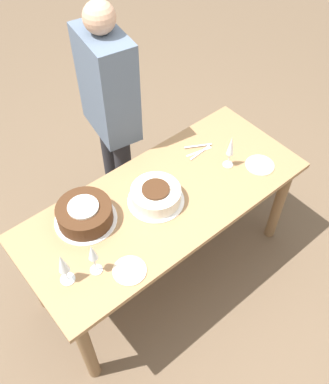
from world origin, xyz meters
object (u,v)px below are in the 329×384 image
Objects in this scene: cake_center_white at (156,195)px; cake_front_chocolate at (85,214)px; person_cutting at (110,103)px; wine_glass_near at (93,254)px; wine_glass_far at (63,264)px; wine_glass_extra at (231,147)px.

cake_center_white is 0.39m from cake_front_chocolate.
person_cutting reaches higher than cake_front_chocolate.
wine_glass_near is at bearing 66.05° from cake_front_chocolate.
wine_glass_near is (0.49, 0.15, 0.10)m from cake_center_white.
cake_center_white is 0.94× the size of cake_front_chocolate.
cake_front_chocolate reaches higher than cake_center_white.
person_cutting reaches higher than cake_center_white.
cake_front_chocolate is 0.36m from wine_glass_far.
cake_front_chocolate is 0.32m from wine_glass_near.
wine_glass_extra is at bearing 173.11° from cake_center_white.
cake_front_chocolate is at bearing -37.22° from person_cutting.
wine_glass_near reaches higher than cake_front_chocolate.
person_cutting is at bearing -129.93° from wine_glass_near.
wine_glass_near is 0.99m from wine_glass_extra.
cake_center_white is at bearing -6.89° from wine_glass_extra.
person_cutting is (-0.64, -0.77, 0.07)m from wine_glass_near.
wine_glass_extra reaches higher than cake_center_white.
wine_glass_near is 0.13× the size of person_cutting.
wine_glass_far is (0.26, 0.24, 0.08)m from cake_front_chocolate.
wine_glass_extra reaches higher than cake_front_chocolate.
wine_glass_extra is at bearing 167.25° from cake_front_chocolate.
wine_glass_far is (0.13, -0.04, -0.01)m from wine_glass_near.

